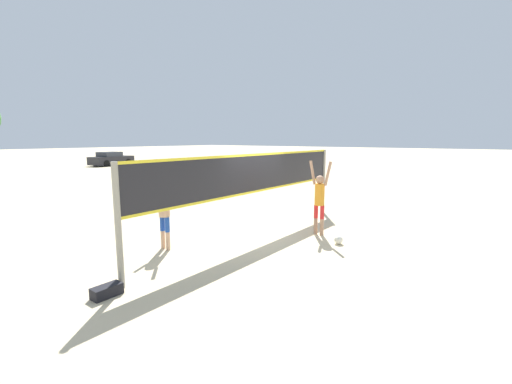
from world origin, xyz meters
TOP-DOWN VIEW (x-y plane):
  - ground_plane at (0.00, 0.00)m, footprint 200.00×200.00m
  - volleyball_net at (0.00, 0.00)m, footprint 8.49×0.12m
  - player_spiker at (1.34, -1.29)m, footprint 0.28×0.71m
  - player_blocker at (-2.23, 1.20)m, footprint 0.28×0.70m
  - volleyball at (0.84, -2.13)m, footprint 0.23×0.23m
  - gear_bag at (-4.56, -0.13)m, footprint 0.52×0.25m
  - parked_car_mid at (11.83, 28.13)m, footprint 4.74×2.59m

SIDE VIEW (x-z plane):
  - ground_plane at x=0.00m, z-range 0.00..0.00m
  - gear_bag at x=-4.56m, z-range 0.00..0.20m
  - volleyball at x=0.84m, z-range 0.00..0.23m
  - parked_car_mid at x=11.83m, z-range -0.06..1.36m
  - player_blocker at x=-2.23m, z-range 0.05..2.14m
  - player_spiker at x=1.34m, z-range 0.06..2.22m
  - volleyball_net at x=0.00m, z-range 0.49..2.87m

